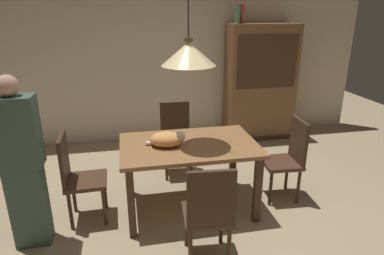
% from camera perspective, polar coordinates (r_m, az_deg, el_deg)
% --- Properties ---
extents(ground, '(10.00, 10.00, 0.00)m').
position_cam_1_polar(ground, '(3.45, 3.04, -16.99)').
color(ground, tan).
extents(back_wall, '(6.40, 0.10, 2.90)m').
position_cam_1_polar(back_wall, '(5.40, -3.84, 13.19)').
color(back_wall, beige).
rests_on(back_wall, ground).
extents(dining_table, '(1.40, 0.90, 0.75)m').
position_cam_1_polar(dining_table, '(3.46, -0.54, -4.31)').
color(dining_table, olive).
rests_on(dining_table, ground).
extents(chair_left_side, '(0.41, 0.41, 0.93)m').
position_cam_1_polar(chair_left_side, '(3.51, -19.11, -7.63)').
color(chair_left_side, '#472D1E').
rests_on(chair_left_side, ground).
extents(chair_right_side, '(0.42, 0.42, 0.93)m').
position_cam_1_polar(chair_right_side, '(3.87, 16.16, -4.68)').
color(chair_right_side, '#472D1E').
rests_on(chair_right_side, ground).
extents(chair_far_back, '(0.41, 0.41, 0.93)m').
position_cam_1_polar(chair_far_back, '(4.32, -2.74, -1.33)').
color(chair_far_back, '#472D1E').
rests_on(chair_far_back, ground).
extents(chair_near_front, '(0.43, 0.43, 0.93)m').
position_cam_1_polar(chair_near_front, '(2.77, 2.89, -14.18)').
color(chair_near_front, '#472D1E').
rests_on(chair_near_front, ground).
extents(cat_sleeping, '(0.40, 0.28, 0.16)m').
position_cam_1_polar(cat_sleeping, '(3.33, -4.14, -2.01)').
color(cat_sleeping, '#E59951').
rests_on(cat_sleeping, dining_table).
extents(pendant_lamp, '(0.52, 0.52, 1.30)m').
position_cam_1_polar(pendant_lamp, '(3.19, -0.60, 12.58)').
color(pendant_lamp, beige).
extents(hutch_bookcase, '(1.12, 0.45, 1.85)m').
position_cam_1_polar(hutch_bookcase, '(5.55, 11.57, 7.15)').
color(hutch_bookcase, brown).
rests_on(hutch_bookcase, ground).
extents(book_green_slim, '(0.03, 0.20, 0.26)m').
position_cam_1_polar(book_green_slim, '(5.27, 7.79, 18.68)').
color(book_green_slim, '#427A4C').
rests_on(book_green_slim, hutch_bookcase).
extents(book_red_tall, '(0.04, 0.22, 0.28)m').
position_cam_1_polar(book_red_tall, '(5.29, 8.33, 18.76)').
color(book_red_tall, '#B73833').
rests_on(book_red_tall, hutch_bookcase).
extents(person_standing, '(0.36, 0.22, 1.57)m').
position_cam_1_polar(person_standing, '(3.23, -27.14, -5.76)').
color(person_standing, '#3D564C').
rests_on(person_standing, ground).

